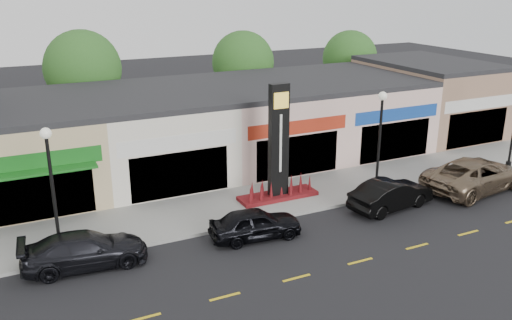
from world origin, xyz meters
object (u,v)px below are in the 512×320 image
(car_black_sedan, at_px, (255,224))
(lamp_east_near, at_px, (380,133))
(car_dark_sedan, at_px, (85,250))
(car_black_conv, at_px, (391,194))
(lamp_west_near, at_px, (52,180))
(car_gold_suv, at_px, (475,174))
(pylon_sign, at_px, (278,159))

(car_black_sedan, bearing_deg, lamp_east_near, -72.12)
(car_dark_sedan, distance_m, car_black_conv, 14.78)
(car_dark_sedan, relative_size, car_black_conv, 1.07)
(lamp_west_near, xyz_separation_m, car_black_conv, (15.59, -1.71, -2.72))
(lamp_east_near, height_order, car_dark_sedan, lamp_east_near)
(car_gold_suv, bearing_deg, lamp_west_near, 77.47)
(lamp_west_near, distance_m, car_gold_suv, 21.59)
(car_black_conv, bearing_deg, car_black_sedan, 81.99)
(lamp_east_near, bearing_deg, car_black_sedan, -167.81)
(pylon_sign, distance_m, car_dark_sedan, 10.64)
(pylon_sign, xyz_separation_m, car_dark_sedan, (-10.17, -2.70, -1.56))
(lamp_west_near, height_order, lamp_east_near, same)
(pylon_sign, bearing_deg, car_black_sedan, -130.80)
(car_dark_sedan, bearing_deg, lamp_west_near, 44.17)
(car_black_conv, height_order, car_gold_suv, car_gold_suv)
(lamp_west_near, height_order, car_black_conv, lamp_west_near)
(lamp_west_near, xyz_separation_m, car_black_sedan, (8.05, -1.72, -2.78))
(lamp_east_near, distance_m, car_gold_suv, 6.18)
(pylon_sign, relative_size, car_black_sedan, 1.46)
(lamp_east_near, xyz_separation_m, car_dark_sedan, (-15.17, -1.00, -2.76))
(lamp_west_near, distance_m, pylon_sign, 11.19)
(pylon_sign, bearing_deg, lamp_west_near, -171.23)
(car_dark_sedan, relative_size, car_black_sedan, 1.20)
(pylon_sign, distance_m, car_black_sedan, 4.78)
(car_black_sedan, relative_size, car_black_conv, 0.89)
(car_dark_sedan, relative_size, car_gold_suv, 0.77)
(car_gold_suv, bearing_deg, car_dark_sedan, 80.08)
(lamp_west_near, distance_m, lamp_east_near, 16.00)
(lamp_east_near, bearing_deg, lamp_west_near, 180.00)
(lamp_east_near, distance_m, pylon_sign, 5.42)
(lamp_east_near, xyz_separation_m, car_gold_suv, (5.37, -1.65, -2.59))
(car_dark_sedan, xyz_separation_m, car_black_sedan, (7.22, -0.71, -0.01))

